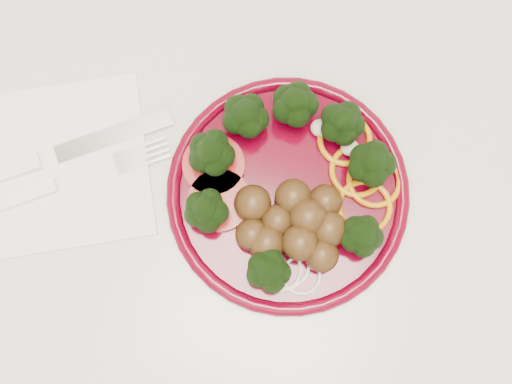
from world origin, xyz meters
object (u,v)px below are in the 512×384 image
(napkin, at_px, (63,165))
(fork, at_px, (39,191))
(plate, at_px, (289,191))
(knife, at_px, (34,162))

(napkin, height_order, fork, fork)
(plate, bearing_deg, knife, -170.06)
(plate, relative_size, fork, 1.40)
(knife, distance_m, fork, 0.03)
(napkin, relative_size, knife, 0.88)
(plate, distance_m, fork, 0.25)
(fork, bearing_deg, napkin, 33.31)
(fork, bearing_deg, plate, -20.75)
(napkin, relative_size, fork, 0.99)
(napkin, bearing_deg, plate, 9.39)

